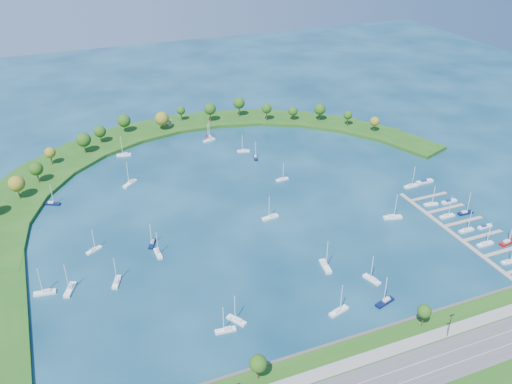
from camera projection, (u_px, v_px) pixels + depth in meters
name	position (u px, v px, depth m)	size (l,w,h in m)	color
ground	(251.00, 205.00, 277.73)	(700.00, 700.00, 0.00)	#072A40
south_shoreline	(389.00, 379.00, 178.02)	(420.00, 43.10, 11.60)	#1B4D14
breakwater	(141.00, 178.00, 301.32)	(286.74, 247.64, 2.00)	#1B4D14
breakwater_trees	(162.00, 132.00, 335.15)	(238.57, 93.90, 13.85)	#382314
harbor_tower	(170.00, 123.00, 363.77)	(2.60, 2.60, 4.26)	gray
dock_system	(465.00, 230.00, 256.43)	(24.28, 82.00, 1.60)	gray
moored_boat_0	(243.00, 150.00, 333.59)	(7.91, 4.22, 11.19)	white
moored_boat_1	(210.00, 137.00, 352.34)	(3.96, 7.55, 10.69)	maroon
moored_boat_2	(339.00, 311.00, 206.84)	(8.91, 4.57, 12.62)	white
moored_boat_3	(130.00, 183.00, 296.51)	(9.00, 8.31, 14.09)	white
moored_boat_4	(124.00, 154.00, 328.52)	(8.91, 4.02, 12.65)	white
moored_boat_5	(152.00, 243.00, 246.36)	(5.09, 7.81, 11.19)	#09133B
moored_boat_6	(282.00, 179.00, 300.92)	(7.46, 2.72, 10.73)	white
moored_boat_7	(117.00, 281.00, 222.21)	(5.22, 8.56, 12.19)	white
moored_boat_8	(325.00, 265.00, 231.55)	(4.21, 9.88, 14.06)	white
moored_boat_9	(94.00, 249.00, 241.97)	(7.60, 5.57, 11.09)	white
moored_boat_10	(385.00, 301.00, 211.44)	(9.12, 4.74, 12.92)	#09133B
moored_boat_11	(52.00, 203.00, 277.68)	(8.00, 5.70, 11.61)	#09133B
moored_boat_12	(237.00, 320.00, 202.51)	(6.25, 8.12, 11.98)	white
moored_boat_13	(45.00, 292.00, 216.40)	(8.84, 3.48, 12.64)	white
moored_boat_14	(372.00, 279.00, 223.69)	(4.64, 8.53, 12.08)	white
moored_boat_15	(226.00, 330.00, 198.00)	(7.98, 2.93, 11.47)	white
moored_boat_16	(256.00, 157.00, 325.40)	(4.09, 7.77, 10.99)	#09133B
moored_boat_17	(70.00, 289.00, 218.11)	(6.06, 9.46, 13.52)	white
moored_boat_18	(209.00, 140.00, 348.03)	(8.30, 4.25, 11.74)	white
moored_boat_19	(393.00, 217.00, 266.07)	(9.45, 4.66, 13.38)	white
moored_boat_20	(270.00, 217.00, 266.14)	(8.73, 3.48, 12.49)	white
moored_boat_21	(158.00, 253.00, 239.65)	(2.45, 8.22, 12.02)	white
docked_boat_0	(509.00, 261.00, 234.37)	(7.32, 2.97, 10.45)	white
docked_boat_2	(485.00, 243.00, 246.00)	(8.21, 2.35, 12.05)	white
docked_boat_3	(508.00, 242.00, 247.12)	(9.40, 3.76, 13.44)	maroon
docked_boat_4	(466.00, 230.00, 255.98)	(7.73, 2.20, 11.34)	white
docked_boat_5	(485.00, 227.00, 258.99)	(7.54, 2.17, 1.53)	white
docked_boat_6	(447.00, 216.00, 267.08)	(8.01, 2.33, 11.74)	white
docked_boat_7	(465.00, 212.00, 269.76)	(8.27, 2.60, 12.03)	#09133B
docked_boat_8	(431.00, 204.00, 277.22)	(7.63, 3.28, 10.85)	white
docked_boat_9	(449.00, 201.00, 279.67)	(8.58, 2.55, 1.74)	white
docked_boat_10	(411.00, 185.00, 294.10)	(8.35, 2.56, 12.18)	white
docked_boat_11	(425.00, 181.00, 298.51)	(9.81, 2.76, 2.00)	white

